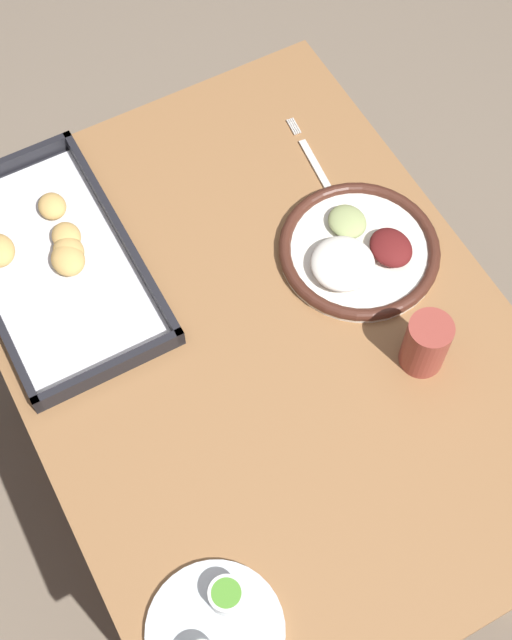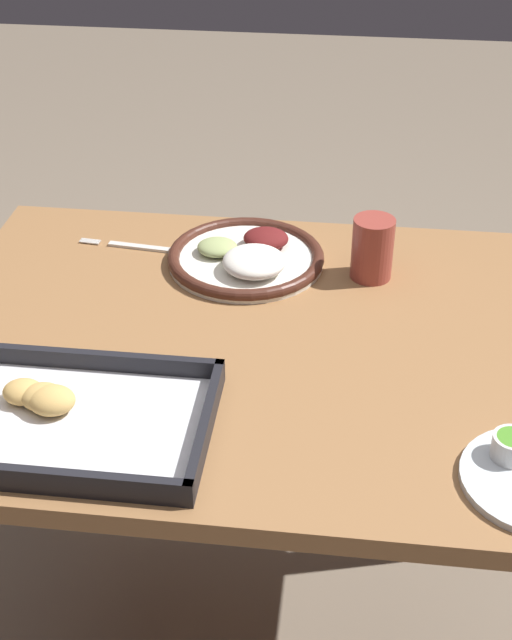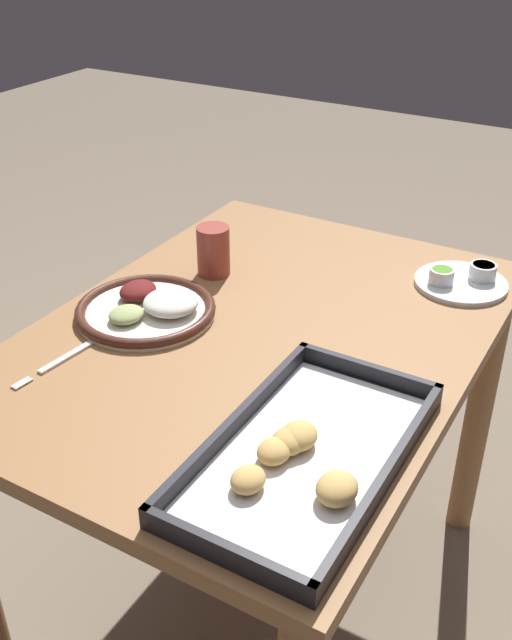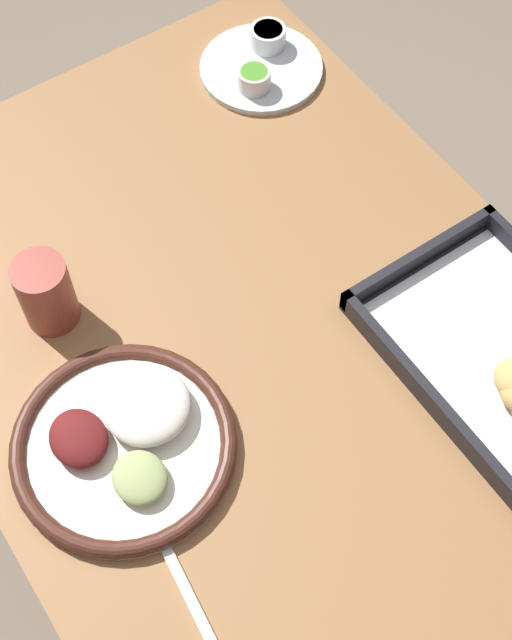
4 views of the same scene
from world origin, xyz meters
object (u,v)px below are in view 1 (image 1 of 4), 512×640
(dinner_plate, at_px, (358,251))
(baking_tray, at_px, (53,259))
(fork, at_px, (319,172))
(drinking_cup, at_px, (426,344))
(saucer_plate, at_px, (215,631))

(dinner_plate, distance_m, baking_tray, 0.48)
(dinner_plate, distance_m, fork, 0.17)
(fork, distance_m, drinking_cup, 0.38)
(dinner_plate, bearing_deg, drinking_cup, 176.18)
(baking_tray, bearing_deg, dinner_plate, -116.70)
(drinking_cup, bearing_deg, baking_tray, 44.92)
(saucer_plate, distance_m, drinking_cup, 0.50)
(baking_tray, xyz_separation_m, drinking_cup, (-0.42, -0.42, 0.04))
(saucer_plate, bearing_deg, baking_tray, -3.09)
(fork, distance_m, baking_tray, 0.46)
(dinner_plate, xyz_separation_m, saucer_plate, (-0.40, 0.47, -0.00))
(dinner_plate, xyz_separation_m, fork, (0.17, -0.03, -0.01))
(baking_tray, distance_m, drinking_cup, 0.59)
(dinner_plate, bearing_deg, baking_tray, 63.30)
(dinner_plate, bearing_deg, saucer_plate, 131.01)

